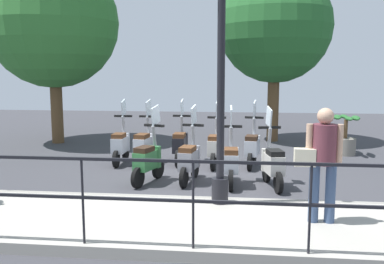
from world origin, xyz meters
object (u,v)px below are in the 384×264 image
(scooter_near_3, at_px, (148,159))
(scooter_far_4, at_px, (121,144))
(scooter_near_1, at_px, (231,161))
(tree_large, at_px, (53,23))
(scooter_near_2, at_px, (190,159))
(potted_palm, at_px, (345,138))
(pedestrian_with_bag, at_px, (322,156))
(scooter_far_1, at_px, (215,146))
(tree_distant, at_px, (275,27))
(scooter_far_3, at_px, (144,145))
(scooter_near_0, at_px, (273,163))
(scooter_far_2, at_px, (180,144))
(scooter_far_0, at_px, (252,146))
(lamp_post_near, at_px, (221,88))

(scooter_near_3, xyz_separation_m, scooter_far_4, (1.67, 1.03, 0.00))
(scooter_near_1, relative_size, scooter_far_4, 1.00)
(tree_large, height_order, scooter_near_2, tree_large)
(potted_palm, relative_size, scooter_near_3, 0.69)
(pedestrian_with_bag, bearing_deg, scooter_far_1, 23.16)
(tree_large, relative_size, tree_distant, 1.06)
(potted_palm, xyz_separation_m, scooter_far_3, (-1.76, 5.05, 0.04))
(scooter_near_2, bearing_deg, scooter_far_4, 59.10)
(scooter_near_0, distance_m, scooter_near_1, 0.80)
(tree_large, bearing_deg, scooter_near_2, -132.86)
(scooter_near_0, relative_size, scooter_far_2, 1.00)
(scooter_near_2, distance_m, scooter_far_0, 2.02)
(lamp_post_near, xyz_separation_m, tree_distant, (7.11, -1.35, 1.59))
(scooter_near_1, bearing_deg, scooter_far_1, 12.02)
(scooter_near_0, relative_size, scooter_near_3, 1.00)
(scooter_far_3, height_order, scooter_far_4, same)
(lamp_post_near, height_order, scooter_far_4, lamp_post_near)
(scooter_near_1, distance_m, scooter_far_0, 1.74)
(tree_large, xyz_separation_m, scooter_near_1, (-4.41, -5.45, -3.16))
(scooter_near_2, height_order, scooter_far_2, same)
(tree_distant, distance_m, scooter_far_3, 5.93)
(tree_large, bearing_deg, scooter_far_4, -134.72)
(scooter_far_4, bearing_deg, scooter_near_2, -129.64)
(scooter_near_0, distance_m, scooter_far_2, 2.82)
(scooter_far_1, xyz_separation_m, scooter_far_2, (0.27, 0.86, 0.00))
(lamp_post_near, height_order, scooter_near_2, lamp_post_near)
(scooter_near_2, height_order, scooter_far_1, same)
(scooter_near_3, distance_m, scooter_far_3, 1.72)
(scooter_near_3, bearing_deg, scooter_far_2, 5.45)
(scooter_far_2, bearing_deg, scooter_far_4, 99.19)
(pedestrian_with_bag, height_order, scooter_far_3, pedestrian_with_bag)
(scooter_far_4, bearing_deg, scooter_far_1, -91.42)
(scooter_far_3, xyz_separation_m, scooter_far_4, (0.01, 0.58, 0.00))
(tree_distant, bearing_deg, potted_palm, -140.04)
(scooter_far_3, bearing_deg, scooter_far_4, 97.31)
(tree_large, distance_m, scooter_near_0, 8.31)
(tree_distant, xyz_separation_m, scooter_far_3, (-3.85, 3.30, -3.08))
(potted_palm, distance_m, scooter_far_4, 5.90)
(scooter_near_1, bearing_deg, scooter_far_2, 31.98)
(scooter_near_2, distance_m, scooter_near_3, 0.83)
(pedestrian_with_bag, bearing_deg, scooter_near_1, 28.83)
(scooter_far_2, bearing_deg, scooter_near_1, -145.32)
(scooter_far_2, height_order, scooter_far_3, same)
(scooter_near_3, xyz_separation_m, scooter_far_3, (1.66, 0.45, 0.00))
(scooter_far_0, bearing_deg, lamp_post_near, 178.23)
(tree_large, distance_m, scooter_near_3, 6.64)
(lamp_post_near, relative_size, pedestrian_with_bag, 2.59)
(pedestrian_with_bag, height_order, tree_distant, tree_distant)
(scooter_near_2, distance_m, scooter_far_2, 1.80)
(pedestrian_with_bag, bearing_deg, tree_distant, 0.59)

